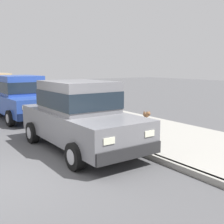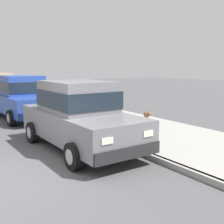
# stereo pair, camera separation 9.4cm
# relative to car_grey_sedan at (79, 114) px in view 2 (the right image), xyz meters

# --- Properties ---
(ground_plane) EXTENTS (80.00, 80.00, 0.00)m
(ground_plane) POSITION_rel_car_grey_sedan_xyz_m (-2.14, -1.13, -0.98)
(ground_plane) COLOR #4C4C4F
(curb) EXTENTS (0.16, 64.00, 0.14)m
(curb) POSITION_rel_car_grey_sedan_xyz_m (1.06, -1.13, -0.91)
(curb) COLOR gray
(curb) RESTS_ON ground
(sidewalk) EXTENTS (3.60, 64.00, 0.14)m
(sidewalk) POSITION_rel_car_grey_sedan_xyz_m (2.86, -1.13, -0.91)
(sidewalk) COLOR #99968E
(sidewalk) RESTS_ON ground
(car_grey_sedan) EXTENTS (2.07, 4.61, 1.92)m
(car_grey_sedan) POSITION_rel_car_grey_sedan_xyz_m (0.00, 0.00, 0.00)
(car_grey_sedan) COLOR slate
(car_grey_sedan) RESTS_ON ground
(car_blue_sedan) EXTENTS (2.14, 4.65, 1.92)m
(car_blue_sedan) POSITION_rel_car_grey_sedan_xyz_m (0.03, 5.64, 0.00)
(car_blue_sedan) COLOR #28479E
(car_blue_sedan) RESTS_ON ground
(dog_brown) EXTENTS (0.38, 0.71, 0.49)m
(dog_brown) POSITION_rel_car_grey_sedan_xyz_m (3.65, 1.27, -0.55)
(dog_brown) COLOR brown
(dog_brown) RESTS_ON sidewalk
(fire_hydrant) EXTENTS (0.34, 0.24, 0.72)m
(fire_hydrant) POSITION_rel_car_grey_sedan_xyz_m (1.51, 4.54, -0.51)
(fire_hydrant) COLOR red
(fire_hydrant) RESTS_ON sidewalk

